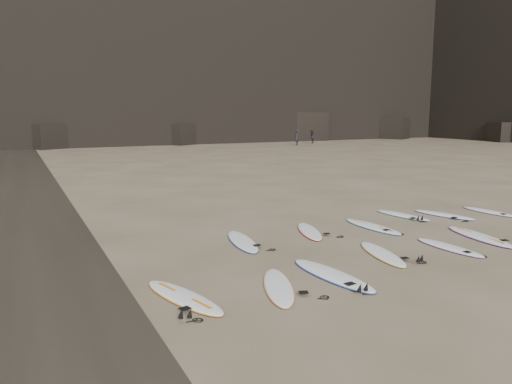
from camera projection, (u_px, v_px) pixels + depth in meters
ground at (394, 253)px, 13.39m from camera, size 240.00×240.00×0.00m
surfboard_0 at (278, 286)px, 10.76m from camera, size 1.44×2.47×0.09m
surfboard_1 at (332, 275)px, 11.52m from camera, size 0.90×2.82×0.10m
surfboard_2 at (382, 254)px, 13.23m from camera, size 1.19×2.50×0.09m
surfboard_3 at (449, 247)px, 13.86m from camera, size 0.63×2.28×0.08m
surfboard_4 at (479, 236)px, 15.03m from camera, size 1.12×2.80×0.10m
surfboard_5 at (242, 241)px, 14.48m from camera, size 1.05×2.63×0.09m
surfboard_6 at (309, 231)px, 15.70m from camera, size 1.34×2.43×0.09m
surfboard_7 at (372, 226)px, 16.35m from camera, size 0.72×2.60×0.09m
surfboard_8 at (403, 215)px, 18.11m from camera, size 0.93×2.39×0.08m
surfboard_9 at (444, 215)px, 18.19m from camera, size 1.17×2.43×0.09m
surfboard_10 at (489, 212)px, 18.74m from camera, size 0.68×2.28×0.08m
surfboard_11 at (184, 297)px, 10.16m from camera, size 1.29×2.64×0.09m
person_a at (297, 137)px, 55.33m from camera, size 0.73×0.74×1.72m
person_b at (312, 137)px, 58.46m from camera, size 0.92×0.95×1.54m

